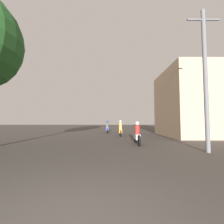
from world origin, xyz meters
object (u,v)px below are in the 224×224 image
Objects in this scene: building_right_near at (185,103)px; utility_pole_near at (205,76)px; motorcycle_blue at (107,128)px; motorcycle_orange at (120,130)px; motorcycle_silver at (137,135)px.

utility_pole_near is at bearing -110.13° from building_right_near.
building_right_near is 1.01× the size of utility_pole_near.
motorcycle_orange is at bearing -73.11° from motorcycle_blue.
motorcycle_silver is 5.42m from motorcycle_orange.
utility_pole_near is at bearing -40.94° from motorcycle_silver.
motorcycle_silver is 8.45m from building_right_near.
building_right_near is (6.62, 0.09, 2.65)m from motorcycle_orange.
building_right_near is at bearing -28.79° from motorcycle_blue.
utility_pole_near reaches higher than building_right_near.
motorcycle_orange is 9.22m from utility_pole_near.
building_right_near is at bearing 42.68° from motorcycle_silver.
building_right_near is (8.07, -3.93, 2.67)m from motorcycle_blue.
motorcycle_blue is 0.28× the size of building_right_near.
motorcycle_orange is 0.27× the size of building_right_near.
motorcycle_silver is 9.64m from motorcycle_blue.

